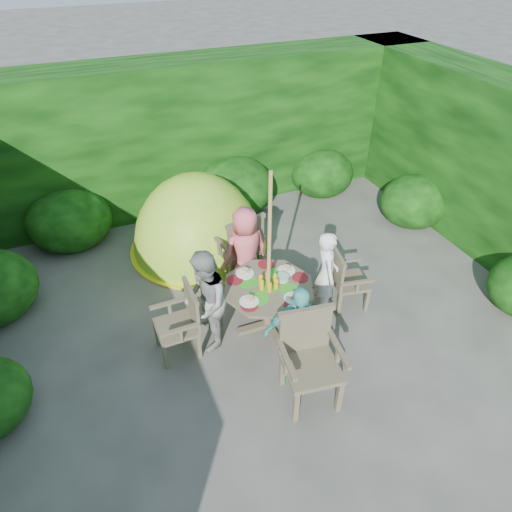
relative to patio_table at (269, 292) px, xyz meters
name	(u,v)px	position (x,y,z in m)	size (l,w,h in m)	color
ground	(281,343)	(0.03, -0.35, -0.56)	(60.00, 60.00, 0.00)	#484641
hedge_enclosure	(242,206)	(0.03, 0.98, 0.69)	(9.00, 9.00, 2.50)	black
patio_table	(269,292)	(0.00, 0.00, 0.00)	(1.17, 1.17, 0.80)	#49422F
parasol_pole	(269,258)	(0.00, 0.00, 0.54)	(0.04, 0.04, 2.20)	olive
garden_chair_right	(345,278)	(1.10, 0.00, -0.12)	(0.53, 0.58, 0.84)	#49422F
garden_chair_left	(182,321)	(-1.11, 0.02, -0.10)	(0.48, 0.54, 0.88)	#49422F
garden_chair_back	(240,246)	(0.03, 1.09, -0.01)	(0.71, 0.66, 1.03)	#49422F
garden_chair_front	(309,356)	(-0.01, -1.09, -0.01)	(0.69, 0.63, 1.04)	#49422F
child_right	(326,274)	(0.80, -0.01, 0.06)	(0.45, 0.30, 1.24)	white
child_left	(205,302)	(-0.80, 0.01, 0.11)	(0.66, 0.51, 1.35)	gray
child_back	(246,251)	(0.01, 0.80, 0.09)	(0.64, 0.42, 1.31)	#DA5A64
child_front	(297,333)	(-0.02, -0.80, 0.07)	(0.74, 0.31, 1.26)	#54C5BB
dome_tent	(199,247)	(-0.33, 2.03, -0.56)	(2.24, 2.24, 2.48)	#7ED228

